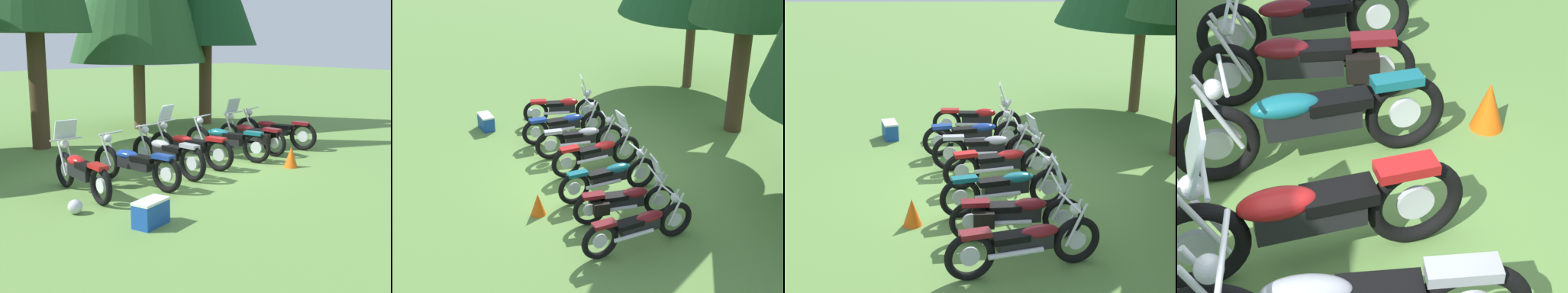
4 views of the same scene
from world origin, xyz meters
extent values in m
plane|color=#608C42|center=(0.00, 0.00, 0.00)|extent=(80.00, 80.00, 0.00)
torus|color=black|center=(-3.05, 0.45, 0.36)|extent=(0.13, 0.71, 0.71)
cylinder|color=silver|center=(-3.05, 0.45, 0.36)|extent=(0.06, 0.27, 0.27)
torus|color=black|center=(-3.09, -1.02, 0.36)|extent=(0.13, 0.71, 0.71)
cylinder|color=silver|center=(-3.09, -1.02, 0.36)|extent=(0.06, 0.27, 0.27)
cube|color=black|center=(-3.07, -0.29, 0.47)|extent=(0.24, 0.74, 0.26)
ellipsoid|color=#B21919|center=(-3.06, -0.08, 0.63)|extent=(0.29, 0.53, 0.20)
cube|color=black|center=(-3.08, -0.49, 0.60)|extent=(0.27, 0.49, 0.10)
cube|color=#B21919|center=(-3.09, -0.94, 0.69)|extent=(0.21, 0.45, 0.08)
cylinder|color=silver|center=(-3.13, 0.39, 0.65)|extent=(0.05, 0.34, 0.65)
cylinder|color=silver|center=(-2.97, 0.39, 0.65)|extent=(0.05, 0.34, 0.65)
cylinder|color=silver|center=(-3.05, 0.31, 0.99)|extent=(0.66, 0.06, 0.04)
sphere|color=silver|center=(-3.05, 0.40, 0.87)|extent=(0.17, 0.17, 0.17)
cylinder|color=silver|center=(-2.94, -0.45, 0.38)|extent=(0.10, 0.73, 0.08)
cube|color=silver|center=(-3.05, 0.33, 1.17)|extent=(0.44, 0.17, 0.39)
torus|color=black|center=(-2.10, 0.44, 0.36)|extent=(0.27, 0.72, 0.72)
cylinder|color=silver|center=(-2.10, 0.44, 0.36)|extent=(0.11, 0.27, 0.27)
torus|color=black|center=(-1.75, -1.15, 0.36)|extent=(0.27, 0.72, 0.72)
cylinder|color=silver|center=(-1.75, -1.15, 0.36)|extent=(0.11, 0.27, 0.27)
cube|color=black|center=(-1.93, -0.35, 0.46)|extent=(0.39, 0.83, 0.23)
ellipsoid|color=navy|center=(-1.97, -0.13, 0.61)|extent=(0.39, 0.62, 0.18)
cube|color=black|center=(-1.88, -0.57, 0.58)|extent=(0.37, 0.58, 0.10)
cube|color=navy|center=(-1.76, -1.07, 0.69)|extent=(0.29, 0.47, 0.08)
cylinder|color=silver|center=(-2.17, 0.37, 0.66)|extent=(0.12, 0.34, 0.65)
cylinder|color=silver|center=(-2.01, 0.40, 0.66)|extent=(0.12, 0.34, 0.65)
cylinder|color=silver|center=(-2.07, 0.31, 0.99)|extent=(0.63, 0.18, 0.04)
sphere|color=silver|center=(-2.09, 0.39, 0.87)|extent=(0.20, 0.20, 0.17)
cylinder|color=silver|center=(-1.75, -0.50, 0.38)|extent=(0.25, 0.80, 0.08)
torus|color=black|center=(-1.00, 0.69, 0.38)|extent=(0.18, 0.77, 0.76)
cylinder|color=silver|center=(-1.00, 0.69, 0.38)|extent=(0.07, 0.29, 0.29)
torus|color=black|center=(-0.87, -0.85, 0.38)|extent=(0.18, 0.77, 0.76)
cylinder|color=silver|center=(-0.87, -0.85, 0.38)|extent=(0.07, 0.29, 0.29)
cube|color=black|center=(-0.93, -0.08, 0.49)|extent=(0.26, 0.78, 0.25)
ellipsoid|color=#9EA0A8|center=(-0.95, 0.13, 0.64)|extent=(0.29, 0.56, 0.19)
cube|color=black|center=(-0.92, -0.29, 0.61)|extent=(0.27, 0.53, 0.10)
cube|color=#9EA0A8|center=(-0.87, -0.77, 0.73)|extent=(0.22, 0.45, 0.08)
cylinder|color=silver|center=(-1.07, 0.62, 0.68)|extent=(0.07, 0.34, 0.65)
cylinder|color=silver|center=(-0.92, 0.63, 0.68)|extent=(0.07, 0.34, 0.65)
cylinder|color=silver|center=(-0.99, 0.55, 1.01)|extent=(0.65, 0.09, 0.04)
sphere|color=silver|center=(-1.00, 0.64, 0.89)|extent=(0.18, 0.18, 0.17)
cylinder|color=silver|center=(-0.80, -0.24, 0.40)|extent=(0.15, 0.77, 0.08)
torus|color=black|center=(-0.31, 0.93, 0.37)|extent=(0.32, 0.75, 0.74)
cylinder|color=silver|center=(-0.31, 0.93, 0.37)|extent=(0.13, 0.28, 0.28)
torus|color=black|center=(0.13, -0.58, 0.37)|extent=(0.32, 0.75, 0.74)
cylinder|color=silver|center=(0.13, -0.58, 0.37)|extent=(0.13, 0.28, 0.28)
cube|color=black|center=(-0.09, 0.17, 0.47)|extent=(0.43, 0.81, 0.23)
ellipsoid|color=#B21919|center=(-0.15, 0.38, 0.62)|extent=(0.43, 0.61, 0.18)
cube|color=black|center=(-0.03, -0.03, 0.59)|extent=(0.40, 0.57, 0.10)
cube|color=#B21919|center=(0.10, -0.50, 0.71)|extent=(0.32, 0.48, 0.08)
cylinder|color=silver|center=(-0.37, 0.85, 0.67)|extent=(0.14, 0.33, 0.65)
cylinder|color=silver|center=(-0.21, 0.89, 0.67)|extent=(0.14, 0.33, 0.65)
cylinder|color=silver|center=(-0.27, 0.79, 1.01)|extent=(0.59, 0.20, 0.04)
sphere|color=silver|center=(-0.29, 0.88, 0.89)|extent=(0.21, 0.21, 0.17)
cylinder|color=silver|center=(0.09, 0.05, 0.39)|extent=(0.29, 0.77, 0.08)
cube|color=silver|center=(-0.27, 0.81, 1.19)|extent=(0.46, 0.27, 0.39)
torus|color=black|center=(0.88, 1.01, 0.37)|extent=(0.31, 0.74, 0.73)
cylinder|color=silver|center=(0.88, 1.01, 0.37)|extent=(0.12, 0.28, 0.28)
torus|color=black|center=(1.33, -0.57, 0.37)|extent=(0.31, 0.74, 0.73)
cylinder|color=silver|center=(1.33, -0.57, 0.37)|extent=(0.12, 0.28, 0.28)
cube|color=black|center=(1.11, 0.22, 0.48)|extent=(0.42, 0.84, 0.25)
ellipsoid|color=#14606B|center=(1.04, 0.44, 0.63)|extent=(0.40, 0.63, 0.19)
cube|color=black|center=(1.17, 0.00, 0.60)|extent=(0.38, 0.59, 0.10)
cube|color=#14606B|center=(1.31, -0.49, 0.71)|extent=(0.30, 0.47, 0.08)
cylinder|color=silver|center=(0.83, 0.93, 0.66)|extent=(0.13, 0.33, 0.65)
cylinder|color=silver|center=(0.97, 0.97, 0.66)|extent=(0.13, 0.33, 0.65)
cylinder|color=silver|center=(0.92, 0.88, 1.00)|extent=(0.63, 0.21, 0.04)
sphere|color=silver|center=(0.90, 0.96, 0.88)|extent=(0.21, 0.21, 0.17)
cylinder|color=silver|center=(1.28, 0.08, 0.39)|extent=(0.30, 0.81, 0.08)
torus|color=black|center=(2.05, 1.11, 0.34)|extent=(0.16, 0.69, 0.68)
cylinder|color=silver|center=(2.05, 1.11, 0.34)|extent=(0.07, 0.27, 0.26)
torus|color=black|center=(2.18, -0.39, 0.34)|extent=(0.16, 0.69, 0.68)
cylinder|color=silver|center=(2.18, -0.39, 0.34)|extent=(0.07, 0.27, 0.26)
cube|color=black|center=(2.12, 0.36, 0.45)|extent=(0.28, 0.76, 0.25)
ellipsoid|color=maroon|center=(2.10, 0.57, 0.60)|extent=(0.32, 0.55, 0.19)
cube|color=black|center=(2.14, 0.15, 0.57)|extent=(0.30, 0.52, 0.10)
cube|color=maroon|center=(2.18, -0.31, 0.66)|extent=(0.24, 0.46, 0.08)
cylinder|color=silver|center=(1.98, 1.04, 0.64)|extent=(0.07, 0.34, 0.65)
cylinder|color=silver|center=(2.14, 1.05, 0.64)|extent=(0.07, 0.34, 0.65)
cylinder|color=silver|center=(2.06, 0.97, 0.98)|extent=(0.75, 0.10, 0.04)
sphere|color=silver|center=(2.06, 1.06, 0.86)|extent=(0.18, 0.18, 0.17)
cylinder|color=silver|center=(2.27, 0.21, 0.36)|extent=(0.15, 0.75, 0.08)
cube|color=silver|center=(2.06, 0.99, 1.16)|extent=(0.45, 0.19, 0.39)
cube|color=black|center=(1.99, -0.20, 0.44)|extent=(0.17, 0.33, 0.26)
cube|color=black|center=(2.34, -0.17, 0.44)|extent=(0.17, 0.33, 0.26)
torus|color=black|center=(2.85, 1.19, 0.37)|extent=(0.32, 0.75, 0.74)
cylinder|color=silver|center=(2.85, 1.19, 0.37)|extent=(0.13, 0.28, 0.28)
torus|color=black|center=(3.32, -0.38, 0.37)|extent=(0.32, 0.75, 0.74)
cylinder|color=silver|center=(3.32, -0.38, 0.37)|extent=(0.13, 0.28, 0.28)
cube|color=black|center=(3.08, 0.40, 0.47)|extent=(0.44, 0.84, 0.23)
ellipsoid|color=maroon|center=(3.02, 0.62, 0.61)|extent=(0.43, 0.63, 0.18)
cube|color=black|center=(3.15, 0.19, 0.58)|extent=(0.40, 0.59, 0.10)
cube|color=maroon|center=(3.29, -0.30, 0.72)|extent=(0.32, 0.48, 0.08)
cylinder|color=silver|center=(2.79, 1.11, 0.67)|extent=(0.14, 0.33, 0.65)
cylinder|color=silver|center=(2.95, 1.16, 0.67)|extent=(0.14, 0.33, 0.65)
cylinder|color=silver|center=(2.89, 1.06, 1.01)|extent=(0.68, 0.23, 0.04)
sphere|color=silver|center=(2.86, 1.14, 0.89)|extent=(0.21, 0.21, 0.17)
cylinder|color=silver|center=(3.26, 0.27, 0.39)|extent=(0.31, 0.80, 0.08)
cylinder|color=#42301E|center=(-1.83, 4.34, 1.52)|extent=(0.48, 0.48, 3.05)
cylinder|color=brown|center=(1.96, 5.23, 1.09)|extent=(0.38, 0.38, 2.17)
cylinder|color=#4C3823|center=(4.32, 4.68, 1.34)|extent=(0.44, 0.44, 2.69)
cube|color=#19479E|center=(-3.01, -2.42, 0.19)|extent=(0.66, 0.48, 0.38)
cube|color=silver|center=(-3.01, -2.42, 0.40)|extent=(0.67, 0.49, 0.04)
cone|color=#EA590F|center=(1.63, -1.37, 0.24)|extent=(0.32, 0.32, 0.48)
sphere|color=silver|center=(-3.66, -1.15, 0.12)|extent=(0.25, 0.25, 0.25)
camera|label=1|loc=(-7.41, -8.72, 2.85)|focal=47.32mm
camera|label=2|loc=(11.73, -2.02, 6.42)|focal=52.14mm
camera|label=3|loc=(10.31, -0.27, 4.46)|focal=52.35mm
camera|label=4|loc=(-3.41, -0.21, 3.47)|focal=59.09mm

